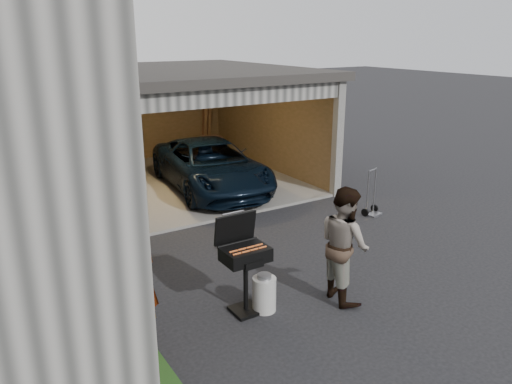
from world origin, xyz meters
The scene contains 9 objects.
ground centered at (0.00, 0.00, 0.00)m, with size 80.00×80.00×0.00m, color black.
garage centered at (0.76, 6.79, 1.87)m, with size 6.80×6.30×2.90m.
minivan centered at (1.55, 5.43, 0.59)m, with size 1.97×4.27×1.19m, color black.
woman centered at (-2.08, 0.29, 0.93)m, with size 0.68×0.45×1.86m, color #9DB6C5.
man centered at (0.80, -0.20, 0.85)m, with size 0.82×0.64×1.69m, color #513320.
bbq_grill centered at (-0.60, 0.24, 0.81)m, with size 0.62×0.54×1.38m.
propane_tank centered at (-0.36, 0.10, 0.25)m, with size 0.33×0.33×0.50m, color silver.
plywood_panel centered at (-2.34, -0.14, 0.52)m, with size 0.04×0.94×1.05m, color #5B2E1F.
hand_truck centered at (3.70, 2.13, 0.19)m, with size 0.44×0.38×1.00m.
Camera 1 is at (-3.74, -5.06, 3.70)m, focal length 35.00 mm.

